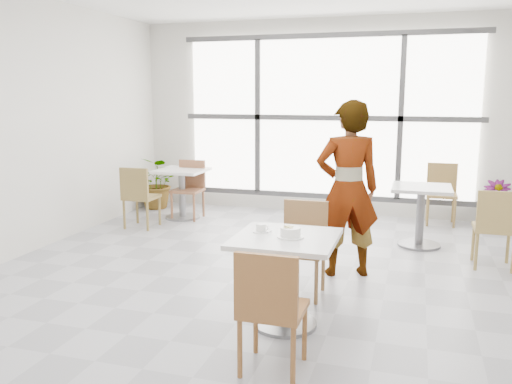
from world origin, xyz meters
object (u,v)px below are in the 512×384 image
(bg_chair_right_far, at_px, (442,189))
(bg_chair_left_near, at_px, (138,193))
(plant_left, at_px, (158,183))
(oatmeal_bowl, at_px, (290,232))
(coffee_cup, at_px, (261,228))
(chair_far, at_px, (303,241))
(bg_table_left, at_px, (182,187))
(bg_chair_left_far, at_px, (190,185))
(plant_right, at_px, (495,204))
(bg_table_right, at_px, (421,208))
(bg_chair_right_near, at_px, (496,224))
(main_table, at_px, (285,264))
(person, at_px, (348,189))
(chair_near, at_px, (270,304))

(bg_chair_right_far, bearing_deg, bg_chair_left_near, -158.82)
(bg_chair_left_near, xyz_separation_m, plant_left, (-0.38, 1.30, -0.07))
(oatmeal_bowl, distance_m, plant_left, 4.96)
(coffee_cup, xyz_separation_m, plant_left, (-2.87, 3.73, -0.35))
(chair_far, distance_m, bg_chair_left_near, 3.20)
(bg_table_left, xyz_separation_m, bg_chair_right_far, (3.73, 0.81, 0.01))
(plant_left, bearing_deg, bg_chair_left_far, -30.41)
(bg_chair_right_far, distance_m, plant_right, 0.74)
(bg_chair_left_near, height_order, bg_chair_right_far, same)
(oatmeal_bowl, distance_m, bg_table_left, 4.10)
(bg_chair_left_near, bearing_deg, bg_chair_right_far, -158.82)
(plant_left, bearing_deg, bg_table_right, -14.55)
(oatmeal_bowl, distance_m, bg_chair_left_far, 4.12)
(plant_right, bearing_deg, bg_table_right, -128.71)
(bg_chair_left_far, bearing_deg, bg_chair_right_near, -17.66)
(plant_right, bearing_deg, bg_chair_left_near, -162.68)
(chair_far, xyz_separation_m, bg_chair_right_near, (1.82, 1.26, 0.00))
(chair_far, height_order, bg_chair_right_far, same)
(main_table, distance_m, person, 1.49)
(bg_table_left, xyz_separation_m, bg_table_right, (3.44, -0.53, 0.00))
(bg_chair_right_near, xyz_separation_m, plant_left, (-4.89, 1.77, -0.07))
(bg_chair_right_near, bearing_deg, chair_far, 34.66)
(bg_chair_left_near, bearing_deg, bg_chair_right_near, 174.10)
(bg_table_right, xyz_separation_m, bg_chair_left_near, (-3.76, -0.23, 0.01))
(bg_chair_left_near, distance_m, bg_chair_left_far, 0.93)
(chair_near, distance_m, person, 2.23)
(plant_right, bearing_deg, chair_far, -122.79)
(bg_chair_left_far, bearing_deg, chair_near, -59.71)
(bg_table_left, height_order, bg_chair_right_far, bg_chair_right_far)
(bg_chair_left_far, bearing_deg, plant_right, 8.36)
(bg_table_right, relative_size, bg_chair_right_far, 0.86)
(person, relative_size, bg_chair_right_near, 2.07)
(bg_table_left, bearing_deg, bg_chair_right_near, -16.18)
(chair_near, height_order, bg_table_left, chair_near)
(oatmeal_bowl, relative_size, bg_chair_left_far, 0.24)
(bg_chair_left_far, bearing_deg, bg_chair_left_near, -115.27)
(bg_chair_left_near, distance_m, bg_chair_right_near, 4.54)
(person, height_order, bg_chair_right_near, person)
(coffee_cup, distance_m, bg_chair_right_near, 2.83)
(bg_table_left, relative_size, bg_chair_right_far, 0.86)
(bg_chair_left_far, height_order, bg_chair_right_far, same)
(main_table, distance_m, chair_far, 0.77)
(oatmeal_bowl, xyz_separation_m, plant_left, (-3.14, 3.82, -0.37))
(bg_table_left, bearing_deg, bg_chair_left_near, -112.51)
(coffee_cup, height_order, bg_table_left, coffee_cup)
(bg_chair_right_far, height_order, plant_right, bg_chair_right_far)
(chair_far, bearing_deg, chair_near, -86.05)
(main_table, xyz_separation_m, bg_chair_right_far, (1.33, 4.06, -0.02))
(bg_table_right, relative_size, plant_right, 1.11)
(person, xyz_separation_m, bg_chair_right_near, (1.50, 0.63, -0.40))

